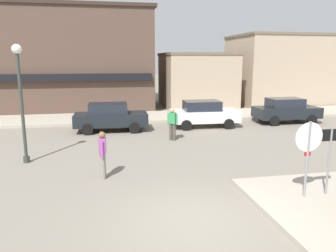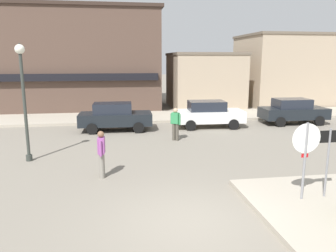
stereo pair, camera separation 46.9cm
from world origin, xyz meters
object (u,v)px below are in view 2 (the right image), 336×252
object	(u,v)px
parked_car_nearest	(115,116)
pedestrian_crossing_far	(102,153)
stop_sign	(305,151)
parked_car_third	(293,111)
one_way_sign	(328,156)
parked_car_second	(208,114)
lamp_post	(23,86)
pedestrian_crossing_near	(175,123)

from	to	relation	value
parked_car_nearest	pedestrian_crossing_far	bearing A→B (deg)	-92.97
stop_sign	parked_car_third	size ratio (longest dim) A/B	0.57
stop_sign	pedestrian_crossing_far	xyz separation A→B (m)	(-5.55, 2.95, -0.65)
one_way_sign	parked_car_second	bearing A→B (deg)	92.47
stop_sign	pedestrian_crossing_far	size ratio (longest dim) A/B	1.43
lamp_post	pedestrian_crossing_near	size ratio (longest dim) A/B	2.82
parked_car_second	stop_sign	bearing A→B (deg)	-91.46
one_way_sign	pedestrian_crossing_far	bearing A→B (deg)	155.20
lamp_post	parked_car_second	world-z (taller)	lamp_post
pedestrian_crossing_near	pedestrian_crossing_far	distance (m)	5.79
one_way_sign	pedestrian_crossing_near	bearing A→B (deg)	110.99
lamp_post	pedestrian_crossing_near	distance (m)	7.05
stop_sign	lamp_post	world-z (taller)	lamp_post
stop_sign	parked_car_second	xyz separation A→B (m)	(0.27, 10.55, -0.71)
stop_sign	parked_car_second	distance (m)	10.58
stop_sign	parked_car_nearest	world-z (taller)	stop_sign
one_way_sign	pedestrian_crossing_far	size ratio (longest dim) A/B	1.30
parked_car_second	parked_car_nearest	bearing A→B (deg)	-178.85
parked_car_nearest	pedestrian_crossing_near	distance (m)	4.06
parked_car_second	pedestrian_crossing_near	xyz separation A→B (m)	(-2.47, -2.88, 0.06)
parked_car_second	parked_car_third	xyz separation A→B (m)	(5.48, 0.25, 0.00)
lamp_post	parked_car_nearest	size ratio (longest dim) A/B	1.13
pedestrian_crossing_near	pedestrian_crossing_far	world-z (taller)	same
parked_car_third	pedestrian_crossing_far	world-z (taller)	pedestrian_crossing_far
stop_sign	parked_car_nearest	bearing A→B (deg)	116.29
parked_car_third	pedestrian_crossing_near	size ratio (longest dim) A/B	2.50
lamp_post	pedestrian_crossing_near	xyz separation A→B (m)	(6.29, 2.41, -2.09)
one_way_sign	parked_car_nearest	world-z (taller)	one_way_sign
stop_sign	lamp_post	distance (m)	10.10
parked_car_nearest	pedestrian_crossing_near	size ratio (longest dim) A/B	2.51
stop_sign	parked_car_third	xyz separation A→B (m)	(5.74, 10.81, -0.71)
parked_car_second	pedestrian_crossing_far	size ratio (longest dim) A/B	2.52
lamp_post	parked_car_nearest	bearing A→B (deg)	57.24
stop_sign	lamp_post	bearing A→B (deg)	148.20
parked_car_third	pedestrian_crossing_far	distance (m)	13.76
parked_car_nearest	pedestrian_crossing_near	bearing A→B (deg)	-43.14
parked_car_nearest	pedestrian_crossing_near	xyz separation A→B (m)	(2.96, -2.77, 0.06)
stop_sign	parked_car_second	bearing A→B (deg)	88.54
parked_car_third	pedestrian_crossing_near	world-z (taller)	pedestrian_crossing_near
one_way_sign	pedestrian_crossing_far	world-z (taller)	one_way_sign
parked_car_nearest	stop_sign	bearing A→B (deg)	-63.71
lamp_post	parked_car_second	size ratio (longest dim) A/B	1.12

